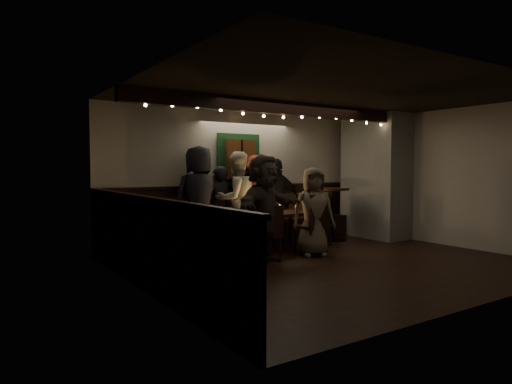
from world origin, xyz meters
TOP-DOWN VIEW (x-y plane):
  - room at (1.07, 1.42)m, footprint 6.02×5.01m
  - dining_table at (-0.35, 1.40)m, footprint 1.93×0.83m
  - chair_near_left at (-0.77, 0.59)m, footprint 0.46×0.46m
  - chair_near_right at (0.23, 0.65)m, footprint 0.50×0.50m
  - chair_end at (0.90, 1.41)m, footprint 0.48×0.48m
  - high_top at (1.58, 1.68)m, footprint 0.67×0.67m
  - person_a at (-1.21, 2.17)m, footprint 0.97×0.68m
  - person_b at (-0.80, 2.17)m, footprint 0.59×0.43m
  - person_c at (-0.48, 2.06)m, footprint 0.89×0.71m
  - person_d at (0.05, 2.14)m, footprint 1.24×0.90m
  - person_e at (0.47, 2.08)m, footprint 1.05×0.61m
  - person_f at (-0.85, 0.61)m, footprint 1.65×1.09m
  - person_g at (0.17, 0.63)m, footprint 0.86×0.71m

SIDE VIEW (x-z plane):
  - chair_end at x=0.90m, z-range 0.05..0.90m
  - chair_near_left at x=-0.77m, z-range 0.06..0.96m
  - chair_near_right at x=0.23m, z-range 0.07..1.10m
  - dining_table at x=-0.35m, z-range 0.21..1.05m
  - high_top at x=1.58m, z-range 0.14..1.21m
  - person_g at x=0.17m, z-range 0.00..1.50m
  - person_b at x=-0.80m, z-range 0.00..1.52m
  - person_e at x=0.47m, z-range 0.00..1.67m
  - person_f at x=-0.85m, z-range 0.00..1.70m
  - person_d at x=0.05m, z-range 0.00..1.73m
  - person_c at x=-0.48m, z-range 0.00..1.78m
  - person_a at x=-1.21m, z-range 0.00..1.88m
  - room at x=1.07m, z-range -0.24..2.38m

